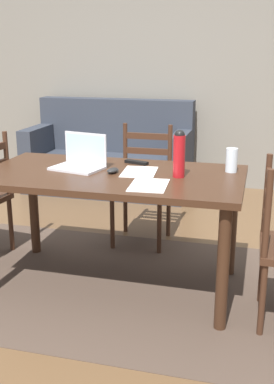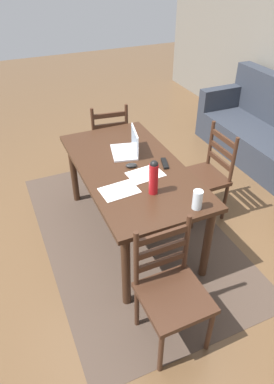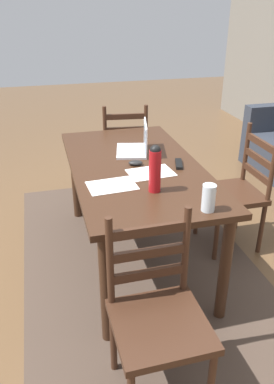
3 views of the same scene
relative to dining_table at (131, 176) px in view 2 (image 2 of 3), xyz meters
name	(u,v)px [view 2 (image 2 of 3)]	position (x,y,z in m)	size (l,w,h in m)	color
ground_plane	(132,232)	(0.00, 0.00, -0.68)	(14.00, 14.00, 0.00)	brown
area_rug	(132,231)	(0.00, 0.00, -0.68)	(2.70, 1.70, 0.01)	#47382D
dining_table	(131,176)	(0.00, 0.00, 0.00)	(1.66, 0.88, 0.78)	#382114
chair_right_near	(171,292)	(1.12, -0.18, -0.22)	(0.44, 0.44, 0.95)	#3D2316
chair_far_head	(205,176)	(0.00, 0.81, -0.22)	(0.44, 0.44, 0.95)	#3D2316
chair_left_far	(108,140)	(-1.12, 0.17, -0.22)	(0.49, 0.49, 0.95)	#3D2316
couch	(264,131)	(-0.73, 2.22, -0.33)	(1.80, 0.80, 1.00)	#2D333D
laptop	(129,147)	(-0.24, 0.08, 0.15)	(0.36, 0.29, 0.23)	silver
water_bottle	(154,177)	(0.43, 0.01, 0.25)	(0.07, 0.07, 0.29)	#A81419
drinking_glass	(197,200)	(0.73, 0.22, 0.17)	(0.07, 0.07, 0.15)	silver
computer_mouse	(131,165)	(0.01, 0.00, 0.11)	(0.06, 0.10, 0.03)	black
tv_remote	(165,163)	(0.09, 0.29, 0.11)	(0.04, 0.17, 0.02)	black
paper_stack_left	(145,174)	(0.16, 0.06, 0.10)	(0.21, 0.30, 0.00)	white
paper_stack_right	(119,190)	(0.30, -0.22, 0.10)	(0.21, 0.30, 0.00)	white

